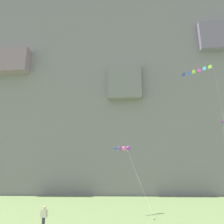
% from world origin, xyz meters
% --- Properties ---
extents(cliff_face, '(180.00, 26.90, 66.53)m').
position_xyz_m(cliff_face, '(-0.01, 57.82, 33.27)').
color(cliff_face, gray).
rests_on(cliff_face, ground).
extents(spectator_watching_right, '(0.57, 0.22, 1.61)m').
position_xyz_m(spectator_watching_right, '(-4.82, 5.61, 0.87)').
color(spectator_watching_right, '#38333D').
rests_on(spectator_watching_right, ground).
extents(kite_delta_mid_center, '(1.29, 3.06, 12.74)m').
position_xyz_m(kite_delta_mid_center, '(16.94, 29.67, 11.75)').
color(kite_delta_mid_center, purple).
rests_on(kite_delta_mid_center, ground).
extents(kite_windsock_upper_right, '(3.94, 5.25, 7.21)m').
position_xyz_m(kite_windsock_upper_right, '(0.55, 15.39, 6.82)').
color(kite_windsock_upper_right, purple).
rests_on(kite_windsock_upper_right, ground).
extents(kite_banner_front_field, '(5.10, 5.58, 22.04)m').
position_xyz_m(kite_banner_front_field, '(12.95, 27.03, 21.14)').
color(kite_banner_front_field, black).
rests_on(kite_banner_front_field, ground).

